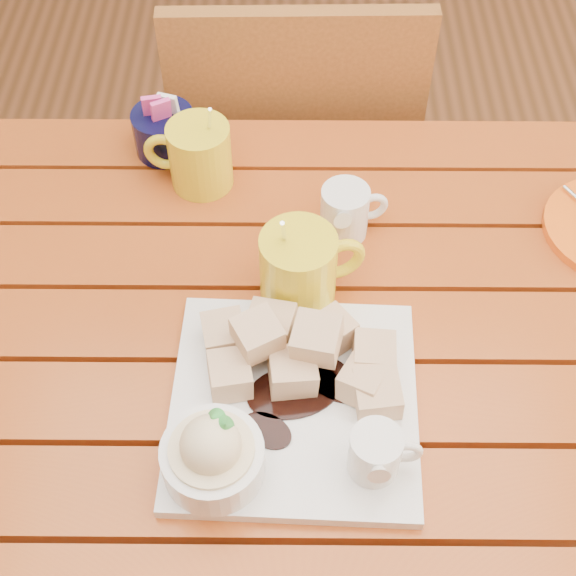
{
  "coord_description": "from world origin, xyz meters",
  "views": [
    {
      "loc": [
        0.0,
        -0.6,
        1.59
      ],
      "look_at": [
        -0.0,
        0.0,
        0.82
      ],
      "focal_mm": 50.0,
      "sensor_mm": 36.0,
      "label": 1
    }
  ],
  "objects_px": {
    "coffee_mug_left": "(198,155)",
    "chair_far": "(295,158)",
    "dessert_plate": "(279,406)",
    "coffee_mug_right": "(301,268)",
    "table": "(290,368)"
  },
  "relations": [
    {
      "from": "coffee_mug_left",
      "to": "coffee_mug_right",
      "type": "distance_m",
      "value": 0.26
    },
    {
      "from": "coffee_mug_left",
      "to": "chair_far",
      "type": "distance_m",
      "value": 0.45
    },
    {
      "from": "coffee_mug_left",
      "to": "dessert_plate",
      "type": "bearing_deg",
      "value": -64.88
    },
    {
      "from": "table",
      "to": "dessert_plate",
      "type": "xyz_separation_m",
      "value": [
        -0.01,
        -0.14,
        0.14
      ]
    },
    {
      "from": "table",
      "to": "chair_far",
      "type": "height_order",
      "value": "chair_far"
    },
    {
      "from": "dessert_plate",
      "to": "chair_far",
      "type": "height_order",
      "value": "chair_far"
    },
    {
      "from": "coffee_mug_left",
      "to": "chair_far",
      "type": "bearing_deg",
      "value": 74.0
    },
    {
      "from": "dessert_plate",
      "to": "coffee_mug_left",
      "type": "xyz_separation_m",
      "value": [
        -0.12,
        0.4,
        0.02
      ]
    },
    {
      "from": "table",
      "to": "chair_far",
      "type": "distance_m",
      "value": 0.59
    },
    {
      "from": "dessert_plate",
      "to": "chair_far",
      "type": "xyz_separation_m",
      "value": [
        0.02,
        0.71,
        -0.28
      ]
    },
    {
      "from": "coffee_mug_left",
      "to": "table",
      "type": "bearing_deg",
      "value": -54.64
    },
    {
      "from": "table",
      "to": "coffee_mug_right",
      "type": "height_order",
      "value": "coffee_mug_right"
    },
    {
      "from": "coffee_mug_right",
      "to": "chair_far",
      "type": "distance_m",
      "value": 0.6
    },
    {
      "from": "table",
      "to": "dessert_plate",
      "type": "relative_size",
      "value": 4.0
    },
    {
      "from": "table",
      "to": "coffee_mug_left",
      "type": "xyz_separation_m",
      "value": [
        -0.13,
        0.26,
        0.16
      ]
    }
  ]
}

